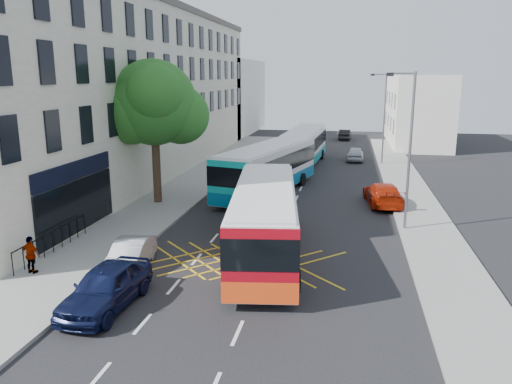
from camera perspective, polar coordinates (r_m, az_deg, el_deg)
The scene contains 20 objects.
ground at distance 16.43m, azimuth -2.11°, elevation -15.79°, with size 120.00×120.00×0.00m, color black.
pavement_left at distance 32.26m, azimuth -11.11°, elevation -1.20°, with size 5.00×70.00×0.15m, color gray.
pavement_right at distance 30.38m, azimuth 18.28°, elevation -2.53°, with size 3.00×70.00×0.15m, color gray.
terrace_main at distance 42.18m, azimuth -13.84°, elevation 11.19°, with size 8.30×45.00×13.50m.
terrace_far at distance 71.18m, azimuth -3.57°, elevation 10.80°, with size 8.00×20.00×10.00m, color silver.
building_right at distance 62.63m, azimuth 17.84°, elevation 8.96°, with size 6.00×18.00×8.00m, color silver.
street_tree at distance 31.29m, azimuth -11.66°, elevation 9.88°, with size 6.30×5.70×8.80m.
lamp_near at distance 26.40m, azimuth 17.01°, elevation 5.35°, with size 1.45×0.15×8.00m.
lamp_far at distance 46.23m, azimuth 14.34°, elevation 8.65°, with size 1.45×0.15×8.00m.
railings at distance 24.32m, azimuth -22.22°, elevation -5.14°, with size 0.08×5.60×1.14m, color black, non-canonical shape.
bus_near at distance 22.20m, azimuth 1.01°, elevation -3.18°, with size 4.20×11.74×3.23m.
bus_mid at distance 34.11m, azimuth 1.36°, elevation 2.72°, with size 5.58×12.16×3.33m.
bus_far at distance 45.79m, azimuth 5.52°, elevation 5.27°, with size 3.40×11.56×3.21m.
parked_car_blue at distance 18.45m, azimuth -16.76°, elevation -10.35°, with size 1.81×4.50×1.53m, color #0D1334.
parked_car_silver at distance 21.72m, azimuth -14.18°, elevation -6.97°, with size 1.31×3.75×1.24m, color #ABAEB3.
red_hatchback at distance 32.26m, azimuth 14.31°, elevation -0.21°, with size 1.97×4.86×1.41m, color #B42207.
distant_car_grey at distance 54.50m, azimuth 5.43°, elevation 5.47°, with size 2.27×4.93×1.37m, color #47494F.
distant_car_silver at distance 48.60m, azimuth 11.27°, elevation 4.32°, with size 1.58×3.93×1.34m, color #B9BDC1.
distant_car_dark at distance 64.43m, azimuth 10.13°, elevation 6.48°, with size 1.36×3.89×1.28m, color black.
pedestrian_far at distance 22.12m, azimuth -24.33°, elevation -6.57°, with size 0.91×0.38×1.55m, color gray.
Camera 1 is at (3.18, -14.01, 7.96)m, focal length 35.00 mm.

